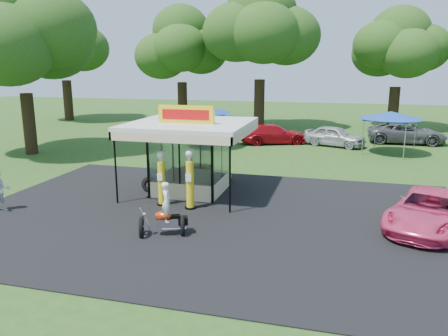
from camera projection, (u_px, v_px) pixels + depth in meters
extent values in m
plane|color=#264917|center=(199.00, 234.00, 15.77)|extent=(120.00, 120.00, 0.00)
cube|color=black|center=(214.00, 215.00, 17.64)|extent=(20.00, 14.00, 0.04)
cube|color=white|center=(191.00, 191.00, 20.96)|extent=(3.00, 3.00, 0.06)
cube|color=white|center=(190.00, 124.00, 20.22)|extent=(5.40, 5.40, 0.18)
cube|color=yellow|center=(186.00, 114.00, 19.64)|extent=(2.60, 0.25, 0.80)
cube|color=red|center=(185.00, 115.00, 19.52)|extent=(2.21, 0.02, 0.45)
cylinder|color=black|center=(116.00, 168.00, 18.84)|extent=(0.08, 0.08, 3.20)
cylinder|color=black|center=(230.00, 176.00, 17.57)|extent=(0.08, 0.08, 3.20)
cylinder|color=black|center=(162.00, 204.00, 18.93)|extent=(0.45, 0.45, 0.10)
cylinder|color=yellow|center=(162.00, 183.00, 18.71)|extent=(0.31, 0.31, 1.83)
cylinder|color=silver|center=(161.00, 160.00, 18.47)|extent=(0.20, 0.20, 0.20)
sphere|color=white|center=(161.00, 155.00, 18.43)|extent=(0.33, 0.33, 0.33)
cube|color=white|center=(160.00, 177.00, 18.46)|extent=(0.22, 0.02, 0.31)
cylinder|color=black|center=(191.00, 208.00, 18.44)|extent=(0.48, 0.48, 0.11)
cylinder|color=yellow|center=(190.00, 184.00, 18.21)|extent=(0.33, 0.33, 1.96)
cylinder|color=silver|center=(190.00, 159.00, 17.96)|extent=(0.22, 0.22, 0.22)
sphere|color=white|center=(190.00, 154.00, 17.91)|extent=(0.35, 0.35, 0.35)
cube|color=white|center=(188.00, 178.00, 17.95)|extent=(0.24, 0.02, 0.33)
torus|color=black|center=(141.00, 228.00, 15.42)|extent=(0.45, 0.81, 0.81)
torus|color=black|center=(182.00, 226.00, 15.60)|extent=(0.45, 0.81, 0.81)
cube|color=silver|center=(163.00, 223.00, 15.48)|extent=(0.59, 0.45, 0.29)
ellipsoid|color=red|center=(163.00, 216.00, 15.42)|extent=(0.62, 0.35, 0.29)
cube|color=black|center=(173.00, 217.00, 15.48)|extent=(0.58, 0.43, 0.10)
cube|color=black|center=(183.00, 221.00, 15.56)|extent=(0.44, 0.43, 0.27)
cylinder|color=silver|center=(145.00, 218.00, 15.36)|extent=(0.41, 0.21, 0.86)
cylinder|color=silver|center=(149.00, 209.00, 15.30)|extent=(0.26, 0.55, 0.05)
sphere|color=silver|center=(144.00, 214.00, 15.32)|extent=(0.15, 0.15, 0.15)
imported|color=white|center=(167.00, 202.00, 15.32)|extent=(0.52, 0.62, 1.44)
torus|color=black|center=(150.00, 185.00, 20.83)|extent=(0.76, 0.41, 0.75)
torus|color=black|center=(149.00, 184.00, 21.00)|extent=(0.78, 0.50, 0.75)
imported|color=yellow|center=(205.00, 172.00, 22.93)|extent=(2.82, 1.13, 0.96)
imported|color=#EA3F74|center=(429.00, 211.00, 16.07)|extent=(4.13, 5.65, 1.43)
imported|color=white|center=(0.00, 191.00, 17.97)|extent=(1.08, 1.10, 1.78)
imported|color=white|center=(177.00, 131.00, 35.78)|extent=(4.56, 3.79, 1.47)
imported|color=#A00C14|center=(273.00, 134.00, 33.86)|extent=(5.60, 3.91, 1.50)
imported|color=#ABAAAF|center=(335.00, 136.00, 32.77)|extent=(4.85, 3.29, 1.53)
imported|color=#505052|center=(407.00, 133.00, 33.98)|extent=(5.82, 2.72, 1.61)
cylinder|color=gray|center=(189.00, 128.00, 33.91)|extent=(0.06, 0.06, 2.47)
cylinder|color=gray|center=(225.00, 129.00, 33.19)|extent=(0.06, 0.06, 2.47)
cylinder|color=gray|center=(176.00, 133.00, 31.19)|extent=(0.06, 0.06, 2.47)
cylinder|color=gray|center=(215.00, 134.00, 30.47)|extent=(0.06, 0.06, 2.47)
cube|color=#1940A5|center=(201.00, 113.00, 31.89)|extent=(3.09, 3.09, 0.12)
cone|color=#1940A5|center=(201.00, 109.00, 31.82)|extent=(4.45, 4.45, 0.51)
cylinder|color=gray|center=(367.00, 134.00, 31.35)|extent=(0.06, 0.06, 2.32)
cylinder|color=gray|center=(408.00, 135.00, 30.68)|extent=(0.06, 0.06, 2.32)
cylinder|color=gray|center=(369.00, 140.00, 28.81)|extent=(0.06, 0.06, 2.32)
cylinder|color=gray|center=(413.00, 141.00, 28.13)|extent=(0.06, 0.06, 2.32)
cube|color=#1940A5|center=(391.00, 119.00, 29.46)|extent=(2.91, 2.91, 0.12)
cone|color=#1940A5|center=(391.00, 115.00, 29.39)|extent=(4.18, 4.18, 0.48)
cylinder|color=black|center=(68.00, 100.00, 48.27)|extent=(0.98, 0.98, 4.37)
ellipsoid|color=#1D4714|center=(64.00, 48.00, 46.98)|extent=(10.33, 10.33, 8.85)
cylinder|color=black|center=(183.00, 103.00, 46.12)|extent=(1.01, 1.01, 4.25)
ellipsoid|color=#1D4714|center=(181.00, 50.00, 44.88)|extent=(9.85, 9.85, 8.45)
cylinder|color=black|center=(259.00, 104.00, 41.68)|extent=(1.00, 1.00, 4.67)
ellipsoid|color=#1D4714|center=(260.00, 38.00, 40.29)|extent=(11.20, 11.20, 9.60)
cylinder|color=black|center=(393.00, 108.00, 41.61)|extent=(0.99, 0.99, 3.98)
ellipsoid|color=#1D4714|center=(398.00, 53.00, 40.45)|extent=(9.28, 9.28, 7.96)
cylinder|color=black|center=(29.00, 124.00, 29.68)|extent=(0.82, 0.82, 4.12)
ellipsoid|color=#1D4714|center=(20.00, 38.00, 28.41)|extent=(10.58, 10.58, 9.07)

